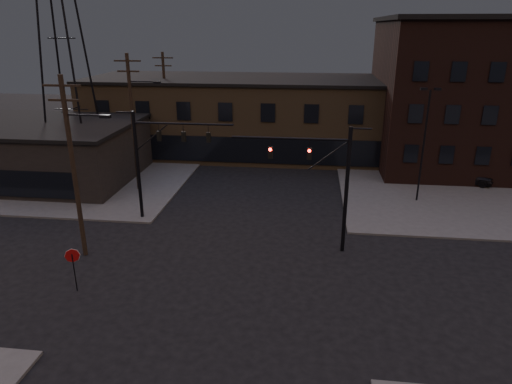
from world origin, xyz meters
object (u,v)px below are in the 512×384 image
traffic_signal_near (328,176)px  stop_sign (73,260)px  traffic_signal_far (154,154)px  car_crossing (322,153)px  parked_car_lot_a (466,174)px  parked_car_lot_b (497,167)px

traffic_signal_near → stop_sign: traffic_signal_near is taller
traffic_signal_far → traffic_signal_near: bearing=-16.2°
stop_sign → car_crossing: stop_sign is taller
parked_car_lot_a → traffic_signal_far: bearing=136.1°
traffic_signal_far → stop_sign: size_ratio=3.23×
traffic_signal_near → car_crossing: traffic_signal_near is taller
parked_car_lot_a → car_crossing: parked_car_lot_a is taller
traffic_signal_far → stop_sign: bearing=-97.3°
traffic_signal_near → traffic_signal_far: 12.57m
stop_sign → car_crossing: bearing=63.7°
parked_car_lot_a → parked_car_lot_b: size_ratio=1.15×
parked_car_lot_a → parked_car_lot_b: (3.93, 3.39, -0.21)m
traffic_signal_near → parked_car_lot_a: 19.89m
car_crossing → traffic_signal_near: bearing=-95.6°
traffic_signal_near → parked_car_lot_b: size_ratio=1.98×
stop_sign → parked_car_lot_b: size_ratio=0.61×
traffic_signal_near → traffic_signal_far: same height
stop_sign → parked_car_lot_a: bearing=38.8°
traffic_signal_near → traffic_signal_far: size_ratio=1.00×
parked_car_lot_a → car_crossing: bearing=86.1°
traffic_signal_far → parked_car_lot_a: bearing=24.0°
traffic_signal_far → car_crossing: 21.64m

